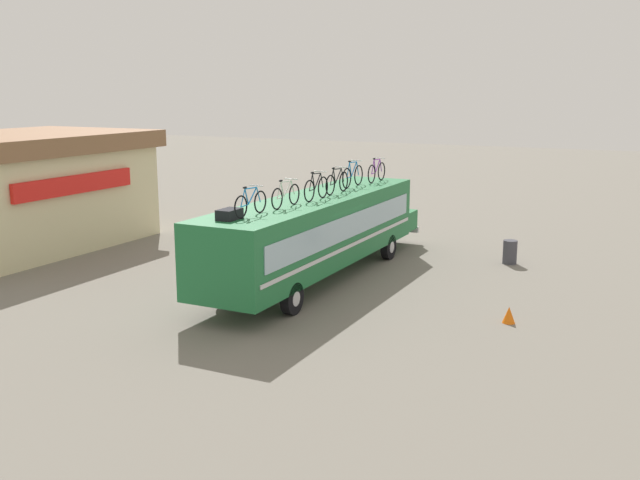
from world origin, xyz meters
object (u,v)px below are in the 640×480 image
Objects in this scene: rooftop_bicycle_2 at (286,195)px; traffic_cone at (509,315)px; bus at (318,230)px; rooftop_bicycle_6 at (377,172)px; rooftop_bicycle_3 at (316,188)px; rooftop_bicycle_1 at (250,203)px; luggage_bag_1 at (229,214)px; rooftop_bicycle_5 at (353,176)px; rooftop_bicycle_4 at (337,182)px; trash_bin at (510,252)px.

rooftop_bicycle_2 is 7.31m from traffic_cone.
rooftop_bicycle_2 is at bearing -176.54° from bus.
traffic_cone is at bearing -133.91° from rooftop_bicycle_6.
rooftop_bicycle_3 reaches higher than bus.
rooftop_bicycle_2 is at bearing 94.91° from traffic_cone.
rooftop_bicycle_1 is (-4.23, 0.00, 1.50)m from bus.
rooftop_bicycle_1 is at bearing 174.97° from rooftop_bicycle_2.
bus is 28.55× the size of traffic_cone.
rooftop_bicycle_1 is at bearing 108.84° from traffic_cone.
luggage_bag_1 is 0.40× the size of rooftop_bicycle_5.
rooftop_bicycle_5 is (2.60, -0.10, 1.54)m from bus.
rooftop_bicycle_3 is (1.67, -0.18, 0.03)m from rooftop_bicycle_2.
rooftop_bicycle_2 is at bearing -179.44° from rooftop_bicycle_5.
rooftop_bicycle_6 is 9.47m from traffic_cone.
rooftop_bicycle_4 is at bearing 1.58° from rooftop_bicycle_3.
trash_bin is (5.86, -5.02, -2.78)m from rooftop_bicycle_3.
rooftop_bicycle_5 is at bearing 6.14° from rooftop_bicycle_4.
luggage_bag_1 is 0.82× the size of trash_bin.
luggage_bag_1 is 0.43× the size of rooftop_bicycle_1.
rooftop_bicycle_5 reaches higher than rooftop_bicycle_6.
rooftop_bicycle_4 is 3.81× the size of traffic_cone.
rooftop_bicycle_6 reaches higher than trash_bin.
rooftop_bicycle_6 reaches higher than rooftop_bicycle_2.
rooftop_bicycle_1 is 11.07m from trash_bin.
rooftop_bicycle_3 reaches higher than rooftop_bicycle_1.
trash_bin is at bearing -46.64° from bus.
rooftop_bicycle_4 is at bearing -3.29° from rooftop_bicycle_1.
traffic_cone is (-2.76, -6.52, -2.98)m from rooftop_bicycle_4.
rooftop_bicycle_5 is 2.06× the size of trash_bin.
rooftop_bicycle_5 is 1.05× the size of rooftop_bicycle_6.
rooftop_bicycle_4 is 3.47m from rooftop_bicycle_6.
traffic_cone is (-1.10, -6.47, -2.99)m from rooftop_bicycle_3.
luggage_bag_1 is at bearing 175.05° from rooftop_bicycle_4.
rooftop_bicycle_6 is 5.79m from trash_bin.
bus is 15.07× the size of trash_bin.
rooftop_bicycle_6 is at bearing -2.26° from rooftop_bicycle_1.
rooftop_bicycle_2 is at bearing 177.63° from rooftop_bicycle_4.
bus is 4.60m from rooftop_bicycle_6.
rooftop_bicycle_6 is (4.33, -0.33, 1.53)m from bus.
luggage_bag_1 is 7.59m from rooftop_bicycle_5.
rooftop_bicycle_1 is at bearing 176.71° from rooftop_bicycle_4.
rooftop_bicycle_5 reaches higher than rooftop_bicycle_2.
trash_bin reaches higher than traffic_cone.
rooftop_bicycle_3 is (-0.81, -0.33, 1.53)m from bus.
rooftop_bicycle_3 is 5.14m from rooftop_bicycle_6.
luggage_bag_1 reaches higher than bus.
rooftop_bicycle_1 reaches higher than bus.
bus is 7.71× the size of rooftop_bicycle_6.
rooftop_bicycle_1 reaches higher than trash_bin.
rooftop_bicycle_3 is at bearing -5.65° from rooftop_bicycle_1.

